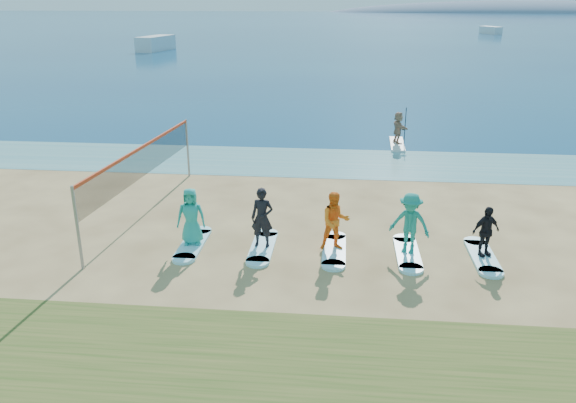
# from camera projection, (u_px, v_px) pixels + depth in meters

# --- Properties ---
(ground) EXTENTS (600.00, 600.00, 0.00)m
(ground) POSITION_uv_depth(u_px,v_px,m) (286.00, 259.00, 16.65)
(ground) COLOR tan
(ground) RESTS_ON ground
(shallow_water) EXTENTS (600.00, 600.00, 0.00)m
(shallow_water) POSITION_uv_depth(u_px,v_px,m) (309.00, 162.00, 26.46)
(shallow_water) COLOR teal
(shallow_water) RESTS_ON ground
(ocean) EXTENTS (600.00, 600.00, 0.00)m
(ocean) POSITION_uv_depth(u_px,v_px,m) (341.00, 23.00, 166.21)
(ocean) COLOR navy
(ocean) RESTS_ON ground
(island_ridge) EXTENTS (220.00, 56.00, 18.00)m
(island_ridge) POSITION_uv_depth(u_px,v_px,m) (529.00, 12.00, 288.22)
(island_ridge) COLOR slate
(island_ridge) RESTS_ON ground
(volleyball_net) EXTENTS (0.79, 9.06, 2.50)m
(volleyball_net) POSITION_uv_depth(u_px,v_px,m) (142.00, 162.00, 19.59)
(volleyball_net) COLOR gray
(volleyball_net) RESTS_ON ground
(paddleboard) EXTENTS (0.81, 3.02, 0.12)m
(paddleboard) POSITION_uv_depth(u_px,v_px,m) (397.00, 144.00, 29.45)
(paddleboard) COLOR silver
(paddleboard) RESTS_ON ground
(paddleboarder) EXTENTS (0.92, 1.60, 1.64)m
(paddleboarder) POSITION_uv_depth(u_px,v_px,m) (398.00, 128.00, 29.15)
(paddleboarder) COLOR tan
(paddleboarder) RESTS_ON paddleboard
(boat_offshore_a) EXTENTS (3.90, 7.81, 2.05)m
(boat_offshore_a) POSITION_uv_depth(u_px,v_px,m) (156.00, 51.00, 81.63)
(boat_offshore_a) COLOR silver
(boat_offshore_a) RESTS_ON ground
(boat_offshore_b) EXTENTS (3.82, 5.85, 1.54)m
(boat_offshore_b) POSITION_uv_depth(u_px,v_px,m) (490.00, 34.00, 118.40)
(boat_offshore_b) COLOR silver
(boat_offshore_b) RESTS_ON ground
(surfboard_0) EXTENTS (0.70, 2.20, 0.09)m
(surfboard_0) POSITION_uv_depth(u_px,v_px,m) (193.00, 244.00, 17.56)
(surfboard_0) COLOR #A4EFFF
(surfboard_0) RESTS_ON ground
(student_0) EXTENTS (0.93, 0.66, 1.79)m
(student_0) POSITION_uv_depth(u_px,v_px,m) (191.00, 216.00, 17.24)
(student_0) COLOR teal
(student_0) RESTS_ON surfboard_0
(surfboard_1) EXTENTS (0.70, 2.20, 0.09)m
(surfboard_1) POSITION_uv_depth(u_px,v_px,m) (263.00, 247.00, 17.36)
(surfboard_1) COLOR #A4EFFF
(surfboard_1) RESTS_ON ground
(student_1) EXTENTS (0.72, 0.50, 1.86)m
(student_1) POSITION_uv_depth(u_px,v_px,m) (262.00, 218.00, 17.02)
(student_1) COLOR black
(student_1) RESTS_ON surfboard_1
(surfboard_2) EXTENTS (0.70, 2.20, 0.09)m
(surfboard_2) POSITION_uv_depth(u_px,v_px,m) (334.00, 250.00, 17.15)
(surfboard_2) COLOR #A4EFFF
(surfboard_2) RESTS_ON ground
(student_2) EXTENTS (1.00, 0.85, 1.81)m
(student_2) POSITION_uv_depth(u_px,v_px,m) (335.00, 221.00, 16.82)
(student_2) COLOR orange
(student_2) RESTS_ON surfboard_2
(surfboard_3) EXTENTS (0.70, 2.20, 0.09)m
(surfboard_3) POSITION_uv_depth(u_px,v_px,m) (407.00, 253.00, 16.94)
(surfboard_3) COLOR #A4EFFF
(surfboard_3) RESTS_ON ground
(student_3) EXTENTS (1.37, 1.08, 1.87)m
(student_3) POSITION_uv_depth(u_px,v_px,m) (410.00, 223.00, 16.61)
(student_3) COLOR #1B8676
(student_3) RESTS_ON surfboard_3
(surfboard_4) EXTENTS (0.70, 2.20, 0.09)m
(surfboard_4) POSITION_uv_depth(u_px,v_px,m) (483.00, 256.00, 16.74)
(surfboard_4) COLOR #A4EFFF
(surfboard_4) RESTS_ON ground
(student_4) EXTENTS (0.97, 0.71, 1.53)m
(student_4) POSITION_uv_depth(u_px,v_px,m) (486.00, 231.00, 16.46)
(student_4) COLOR black
(student_4) RESTS_ON surfboard_4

